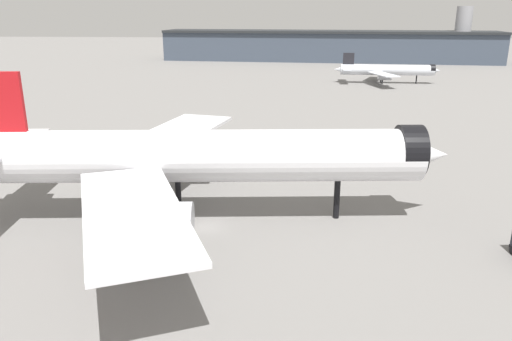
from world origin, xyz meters
The scene contains 7 objects.
ground centered at (0.00, 0.00, 0.00)m, with size 900.00×900.00×0.00m, color slate.
airliner_near_gate centered at (-1.84, 2.45, 8.15)m, with size 62.99×57.21×18.49m.
airliner_far_taxiway centered at (44.79, 129.30, 4.73)m, with size 37.67×34.39×10.73m.
terminal_building centered at (31.31, 211.89, 7.95)m, with size 171.95×38.83×27.33m.
baggage_tug_wing centered at (-23.45, 32.21, 0.97)m, with size 3.45×2.42×1.85m.
baggage_cart_trailing centered at (-13.92, 38.33, 0.98)m, with size 2.85×2.69×1.82m.
traffic_cone_wingtip centered at (11.71, 37.38, 0.35)m, with size 0.56×0.56×0.70m, color #F2600C.
Camera 1 is at (9.69, -55.06, 25.13)m, focal length 34.91 mm.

